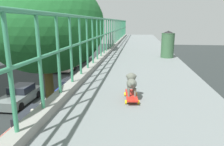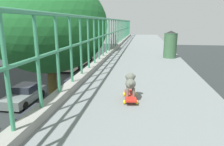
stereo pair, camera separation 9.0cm
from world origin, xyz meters
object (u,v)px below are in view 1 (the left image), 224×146
Objects in this scene: car_grey_sixth at (20,95)px; toy_skateboard at (131,96)px; small_dog at (132,82)px; car_red_taxi_fifth at (36,122)px; car_blue_seventh at (72,86)px; litter_bin at (168,44)px; city_bus at (72,53)px.

toy_skateboard is (9.09, -11.61, 4.56)m from car_grey_sixth.
toy_skateboard is 0.21m from small_dog.
car_red_taxi_fifth is 10.30m from toy_skateboard.
car_grey_sixth is 15.46m from small_dog.
litter_bin is (6.85, -10.47, 4.95)m from car_blue_seventh.
car_blue_seventh is at bearing -72.76° from city_bus.
small_dog reaches higher than toy_skateboard.
car_grey_sixth is 13.56m from litter_bin.
small_dog is 4.19m from litter_bin.
car_grey_sixth is at bearing 128.06° from toy_skateboard.
car_blue_seventh is at bearing 123.18° from litter_bin.
car_red_taxi_fifth is 8.90m from litter_bin.
car_grey_sixth is at bearing -138.13° from car_blue_seventh.
car_blue_seventh is 7.62× the size of toy_skateboard.
car_red_taxi_fifth is 7.89× the size of toy_skateboard.
car_grey_sixth is 8.12× the size of toy_skateboard.
car_red_taxi_fifth is at bearing -78.64° from city_bus.
car_grey_sixth is 15.44m from toy_skateboard.
small_dog reaches higher than car_blue_seventh.
car_red_taxi_fifth is 7.22m from car_blue_seventh.
small_dog is at bearing -70.23° from city_bus.
small_dog reaches higher than car_red_taxi_fifth.
car_grey_sixth is 1.07× the size of car_blue_seventh.
car_grey_sixth is at bearing 143.48° from litter_bin.
car_blue_seventh is (3.30, 2.96, -0.00)m from car_grey_sixth.
car_red_taxi_fifth reaches higher than car_blue_seventh.
small_dog is at bearing 93.86° from toy_skateboard.
city_bus is 28.05m from toy_skateboard.
toy_skateboard reaches higher than car_blue_seventh.
car_grey_sixth is (-3.47, 4.26, -0.04)m from car_red_taxi_fifth.
litter_bin is at bearing 75.57° from toy_skateboard.
toy_skateboard is at bearing -68.32° from car_blue_seventh.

